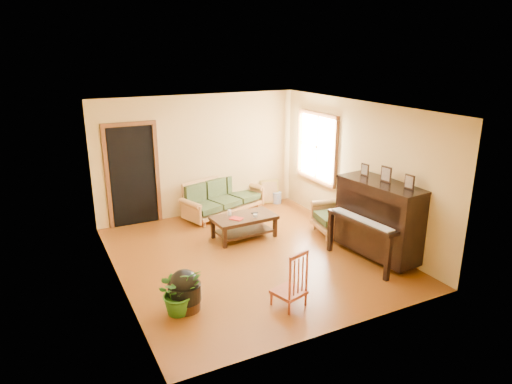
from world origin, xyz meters
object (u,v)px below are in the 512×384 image
piano (380,221)px  potted_plant (179,291)px  armchair (335,213)px  ceramic_crock (277,198)px  red_chair (289,278)px  sofa (224,197)px  coffee_table (244,227)px  footstool (185,295)px

piano → potted_plant: (-3.63, -0.13, -0.35)m
armchair → piano: (0.02, -1.23, 0.26)m
armchair → ceramic_crock: 2.16m
piano → potted_plant: bearing=175.9°
red_chair → ceramic_crock: (2.06, 4.01, -0.30)m
piano → ceramic_crock: (-0.12, 3.36, -0.55)m
sofa → coffee_table: 1.38m
sofa → red_chair: (-0.64, -3.86, 0.03)m
potted_plant → coffee_table: bearing=45.7°
sofa → potted_plant: bearing=-140.0°
sofa → ceramic_crock: (1.42, 0.15, -0.27)m
footstool → ceramic_crock: (3.41, 3.43, -0.09)m
footstool → red_chair: (1.34, -0.58, 0.21)m
armchair → red_chair: size_ratio=1.00×
sofa → red_chair: 3.91m
footstool → potted_plant: bearing=-148.8°
armchair → red_chair: 2.86m
coffee_table → potted_plant: 2.77m
coffee_table → red_chair: 2.55m
piano → sofa: bearing=109.5°
coffee_table → ceramic_crock: size_ratio=4.50×
coffee_table → ceramic_crock: 2.18m
sofa → red_chair: bearing=-117.5°
coffee_table → piano: size_ratio=0.78×
sofa → ceramic_crock: 1.45m
footstool → armchair: bearing=20.2°
footstool → ceramic_crock: 4.83m
coffee_table → footstool: size_ratio=2.60×
ceramic_crock → red_chair: bearing=-117.2°
red_chair → potted_plant: 1.54m
footstool → sofa: bearing=58.8°
coffee_table → ceramic_crock: (1.58, 1.51, -0.09)m
armchair → footstool: size_ratio=1.85×
piano → armchair: bearing=84.9°
ceramic_crock → coffee_table: bearing=-136.3°
coffee_table → armchair: size_ratio=1.40×
sofa → armchair: armchair is taller
armchair → footstool: 3.74m
armchair → potted_plant: bearing=-149.2°
armchair → potted_plant: 3.85m
armchair → ceramic_crock: armchair is taller
sofa → coffee_table: size_ratio=1.56×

